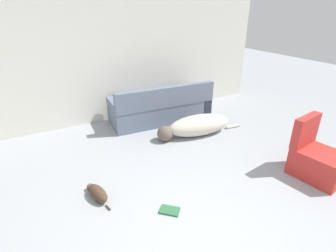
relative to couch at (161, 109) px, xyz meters
name	(u,v)px	position (x,y,z in m)	size (l,w,h in m)	color
wall_back	(95,59)	(-1.11, 0.62, 1.02)	(7.76, 0.06, 2.58)	silver
couch	(161,109)	(0.00, 0.00, 0.00)	(2.12, 0.92, 0.81)	slate
dog	(196,126)	(0.27, -0.92, -0.08)	(1.78, 0.62, 0.39)	beige
cat	(97,193)	(-1.86, -1.79, -0.19)	(0.24, 0.56, 0.16)	#473323
book_green	(170,210)	(-1.17, -2.45, -0.26)	(0.27, 0.27, 0.02)	#2D663D
side_chair	(316,159)	(1.01, -2.81, 0.00)	(0.63, 0.74, 0.85)	#B72D28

